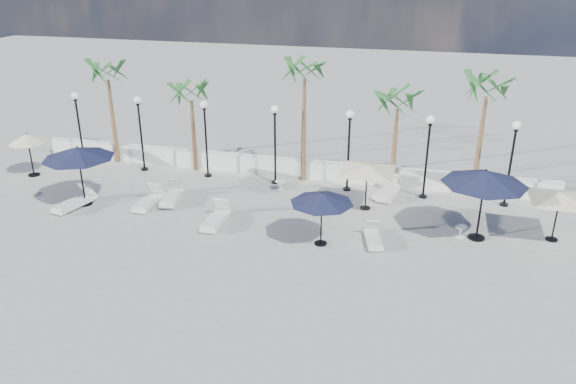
% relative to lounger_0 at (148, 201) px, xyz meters
% --- Properties ---
extents(ground, '(100.00, 100.00, 0.00)m').
position_rel_lounger_0_xyz_m(ground, '(4.64, -2.44, -0.25)').
color(ground, gray).
rests_on(ground, ground).
extents(balustrade, '(26.00, 0.30, 1.01)m').
position_rel_lounger_0_xyz_m(balustrade, '(4.64, 5.06, 0.22)').
color(balustrade, silver).
rests_on(balustrade, ground).
extents(lamppost_0, '(0.36, 0.36, 3.84)m').
position_rel_lounger_0_xyz_m(lamppost_0, '(-5.86, 4.06, 2.24)').
color(lamppost_0, black).
rests_on(lamppost_0, ground).
extents(lamppost_1, '(0.36, 0.36, 3.84)m').
position_rel_lounger_0_xyz_m(lamppost_1, '(-2.36, 4.06, 2.24)').
color(lamppost_1, black).
rests_on(lamppost_1, ground).
extents(lamppost_2, '(0.36, 0.36, 3.84)m').
position_rel_lounger_0_xyz_m(lamppost_2, '(1.14, 4.06, 2.24)').
color(lamppost_2, black).
rests_on(lamppost_2, ground).
extents(lamppost_3, '(0.36, 0.36, 3.84)m').
position_rel_lounger_0_xyz_m(lamppost_3, '(4.64, 4.06, 2.24)').
color(lamppost_3, black).
rests_on(lamppost_3, ground).
extents(lamppost_4, '(0.36, 0.36, 3.84)m').
position_rel_lounger_0_xyz_m(lamppost_4, '(8.14, 4.06, 2.24)').
color(lamppost_4, black).
rests_on(lamppost_4, ground).
extents(lamppost_5, '(0.36, 0.36, 3.84)m').
position_rel_lounger_0_xyz_m(lamppost_5, '(11.64, 4.06, 2.24)').
color(lamppost_5, black).
rests_on(lamppost_5, ground).
extents(lamppost_6, '(0.36, 0.36, 3.84)m').
position_rel_lounger_0_xyz_m(lamppost_6, '(15.14, 4.06, 2.24)').
color(lamppost_6, black).
rests_on(lamppost_6, ground).
extents(palm_0, '(2.60, 2.60, 5.50)m').
position_rel_lounger_0_xyz_m(palm_0, '(-4.36, 4.86, 4.28)').
color(palm_0, brown).
rests_on(palm_0, ground).
extents(palm_1, '(2.60, 2.60, 4.70)m').
position_rel_lounger_0_xyz_m(palm_1, '(0.14, 4.86, 3.50)').
color(palm_1, brown).
rests_on(palm_1, ground).
extents(palm_2, '(2.60, 2.60, 6.10)m').
position_rel_lounger_0_xyz_m(palm_2, '(5.84, 4.86, 4.87)').
color(palm_2, brown).
rests_on(palm_2, ground).
extents(palm_3, '(2.60, 2.60, 4.90)m').
position_rel_lounger_0_xyz_m(palm_3, '(10.14, 4.86, 3.70)').
color(palm_3, brown).
rests_on(palm_3, ground).
extents(palm_4, '(2.60, 2.60, 5.70)m').
position_rel_lounger_0_xyz_m(palm_4, '(13.84, 4.86, 4.48)').
color(palm_4, brown).
rests_on(palm_4, ground).
extents(lounger_0, '(0.69, 2.00, 0.75)m').
position_rel_lounger_0_xyz_m(lounger_0, '(0.00, 0.00, 0.00)').
color(lounger_0, beige).
rests_on(lounger_0, ground).
extents(lounger_1, '(1.05, 2.13, 0.77)m').
position_rel_lounger_0_xyz_m(lounger_1, '(0.75, 0.75, 0.01)').
color(lounger_1, beige).
rests_on(lounger_1, ground).
extents(lounger_2, '(1.12, 2.17, 0.78)m').
position_rel_lounger_0_xyz_m(lounger_2, '(-3.05, -0.97, 0.01)').
color(lounger_2, beige).
rests_on(lounger_2, ground).
extents(lounger_3, '(0.73, 2.08, 0.77)m').
position_rel_lounger_0_xyz_m(lounger_3, '(3.53, -0.95, 0.01)').
color(lounger_3, beige).
rests_on(lounger_3, ground).
extents(lounger_4, '(1.01, 2.19, 0.79)m').
position_rel_lounger_0_xyz_m(lounger_4, '(10.13, 3.78, 0.01)').
color(lounger_4, beige).
rests_on(lounger_4, ground).
extents(lounger_5, '(0.94, 1.77, 0.63)m').
position_rel_lounger_0_xyz_m(lounger_5, '(9.97, -0.94, -0.04)').
color(lounger_5, beige).
rests_on(lounger_5, ground).
extents(lounger_6, '(1.16, 1.83, 0.66)m').
position_rel_lounger_0_xyz_m(lounger_6, '(9.99, 3.77, -0.03)').
color(lounger_6, beige).
rests_on(lounger_6, ground).
extents(side_table_1, '(0.47, 0.47, 0.46)m').
position_rel_lounger_0_xyz_m(side_table_1, '(5.11, 3.23, 0.03)').
color(side_table_1, beige).
rests_on(side_table_1, ground).
extents(side_table_2, '(0.48, 0.48, 0.47)m').
position_rel_lounger_0_xyz_m(side_table_2, '(13.21, 0.42, 0.03)').
color(side_table_2, beige).
rests_on(side_table_2, ground).
extents(parasol_navy_left, '(3.08, 3.08, 2.72)m').
position_rel_lounger_0_xyz_m(parasol_navy_left, '(-2.81, -0.54, 2.15)').
color(parasol_navy_left, black).
rests_on(parasol_navy_left, ground).
extents(parasol_navy_mid, '(2.41, 2.41, 2.16)m').
position_rel_lounger_0_xyz_m(parasol_navy_mid, '(8.04, -1.53, 1.65)').
color(parasol_navy_mid, black).
rests_on(parasol_navy_mid, ground).
extents(parasol_navy_right, '(3.22, 3.22, 2.89)m').
position_rel_lounger_0_xyz_m(parasol_navy_right, '(13.82, 0.47, 2.28)').
color(parasol_navy_right, black).
rests_on(parasol_navy_right, ground).
extents(parasol_cream_sq_a, '(4.47, 4.47, 2.20)m').
position_rel_lounger_0_xyz_m(parasol_cream_sq_a, '(9.25, 2.16, 1.78)').
color(parasol_cream_sq_a, black).
rests_on(parasol_cream_sq_a, ground).
extents(parasol_cream_sq_b, '(4.30, 4.30, 2.15)m').
position_rel_lounger_0_xyz_m(parasol_cream_sq_b, '(16.64, 1.06, 1.74)').
color(parasol_cream_sq_b, black).
rests_on(parasol_cream_sq_b, ground).
extents(parasol_cream_small, '(1.81, 1.81, 2.23)m').
position_rel_lounger_0_xyz_m(parasol_cream_small, '(-7.36, 1.94, 1.65)').
color(parasol_cream_small, black).
rests_on(parasol_cream_small, ground).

